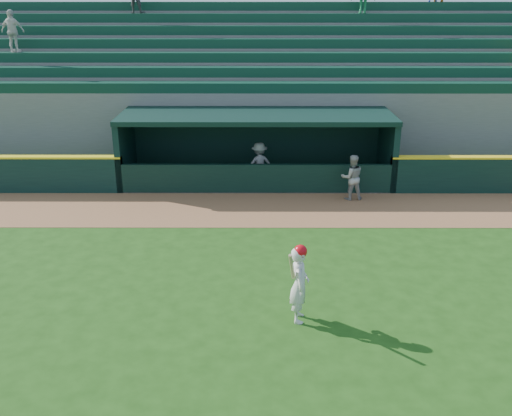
% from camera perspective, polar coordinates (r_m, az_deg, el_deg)
% --- Properties ---
extents(ground, '(120.00, 120.00, 0.00)m').
position_cam_1_polar(ground, '(13.35, -0.02, -7.67)').
color(ground, '#1C4511').
rests_on(ground, ground).
extents(warning_track, '(40.00, 3.00, 0.01)m').
position_cam_1_polar(warning_track, '(17.81, 0.03, -0.13)').
color(warning_track, brown).
rests_on(warning_track, ground).
extents(dugout_player_front, '(0.78, 0.63, 1.49)m').
position_cam_1_polar(dugout_player_front, '(18.73, 9.57, 3.04)').
color(dugout_player_front, '#9C9C97').
rests_on(dugout_player_front, ground).
extents(dugout_player_inside, '(1.10, 0.83, 1.51)m').
position_cam_1_polar(dugout_player_inside, '(19.93, 0.34, 4.44)').
color(dugout_player_inside, gray).
rests_on(dugout_player_inside, ground).
extents(dugout, '(9.40, 2.80, 2.46)m').
position_cam_1_polar(dugout, '(20.37, 0.05, 6.56)').
color(dugout, slate).
rests_on(dugout, ground).
extents(stands, '(34.50, 6.25, 7.46)m').
position_cam_1_polar(stands, '(24.64, 0.05, 11.51)').
color(stands, slate).
rests_on(stands, ground).
extents(batter_at_plate, '(0.48, 0.79, 1.70)m').
position_cam_1_polar(batter_at_plate, '(11.67, 4.36, -7.46)').
color(batter_at_plate, silver).
rests_on(batter_at_plate, ground).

